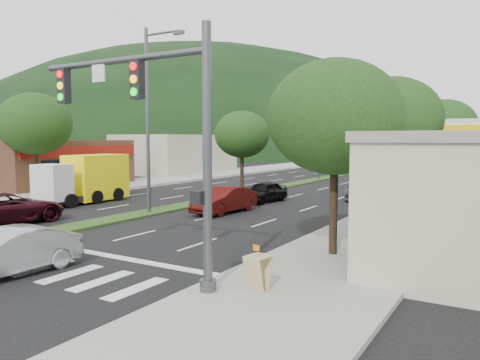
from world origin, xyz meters
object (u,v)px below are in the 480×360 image
Objects in this scene: tree_r_c at (422,129)px; car_queue_d at (374,183)px; tree_r_a at (335,117)px; a_frame_sign at (258,269)px; tree_r_d at (445,126)px; car_queue_b at (364,188)px; tree_med_far at (353,131)px; streetlight_mid at (321,124)px; car_queue_c at (224,200)px; sedan_silver at (9,252)px; tree_r_e at (459,131)px; tree_r_b at (392,119)px; motorhome at (389,163)px; streetlight_near at (150,111)px; suv_maroon at (6,209)px; tree_med_near at (242,134)px; car_queue_a at (263,192)px; box_truck at (88,180)px; tree_l_a at (35,124)px; traffic_signal at (158,118)px.

car_queue_d is at bearing 128.67° from tree_r_c.
a_frame_sign is at bearing -94.03° from tree_r_a.
car_queue_b is (-3.67, -9.59, -4.46)m from tree_r_d.
tree_med_far reaches higher than car_queue_d.
tree_med_far is 0.69× the size of streetlight_mid.
sedan_silver is at bearing -81.66° from car_queue_c.
tree_med_far is 5.61× the size of a_frame_sign.
tree_r_e is (0.00, 10.00, -0.29)m from tree_r_d.
tree_r_b is 13.46m from a_frame_sign.
streetlight_near is at bearing -113.12° from motorhome.
motorhome is at bearing -105.67° from suv_maroon.
tree_med_near is 5.55m from car_queue_a.
car_queue_d is 26.45m from a_frame_sign.
car_queue_d is 0.52× the size of motorhome.
car_queue_c is 3.55× the size of a_frame_sign.
tree_r_b is 19.11m from box_truck.
a_frame_sign is (-0.33, -12.74, -4.34)m from tree_r_b.
tree_l_a is at bearing 166.24° from tree_r_a.
traffic_signal is 0.70× the size of streetlight_mid.
traffic_signal is 1.27× the size of suv_maroon.
streetlight_mid is at bearing 89.22° from tree_med_near.
box_truck reaches higher than car_queue_b.
tree_r_c reaches higher than sedan_silver.
traffic_signal is at bearing -63.95° from car_queue_a.
suv_maroon is (-8.03, 5.00, 0.07)m from sedan_silver.
tree_l_a is at bearing 165.13° from a_frame_sign.
sedan_silver reaches higher than a_frame_sign.
tree_l_a is at bearing 171.05° from streetlight_near.
car_queue_c reaches higher than car_queue_b.
tree_r_d is 5.79× the size of a_frame_sign.
suv_maroon is 26.00m from car_queue_d.
streetlight_mid reaches higher than sedan_silver.
streetlight_near reaches higher than tree_r_c.
tree_r_d is at bearing -134.33° from box_truck.
car_queue_c is at bearing -123.80° from car_queue_b.
car_queue_a is at bearing -150.93° from box_truck.
tree_r_a is at bearing 46.25° from sedan_silver.
tree_med_far is at bearing 90.00° from tree_med_near.
sedan_silver is at bearing 152.48° from suv_maroon.
tree_r_e is (2.97, 41.54, 0.25)m from traffic_signal.
tree_r_b is 10.14m from car_queue_b.
a_frame_sign is at bearing -90.47° from tree_r_e.
car_queue_c is (-0.99, 13.41, 0.03)m from sedan_silver.
tree_r_a is 16.00m from tree_r_c.
car_queue_d is (7.67, -18.59, -4.31)m from tree_med_far.
suv_maroon is (-3.86, -6.00, -4.82)m from streetlight_near.
tree_med_near is at bearing 32.62° from tree_l_a.
car_queue_c is 21.73m from motorhome.
tree_r_d is at bearing 70.40° from car_queue_c.
streetlight_near is 25.05m from motorhome.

